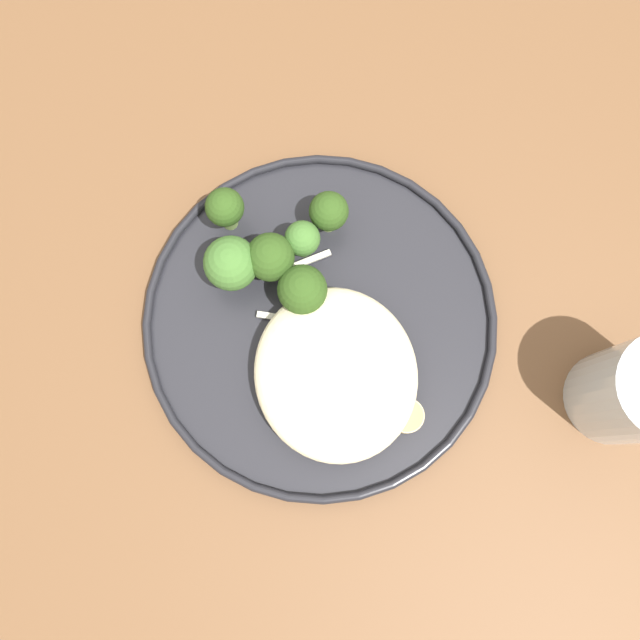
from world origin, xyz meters
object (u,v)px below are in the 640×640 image
object	(u,v)px
seared_scallop_on_noodles	(406,416)
water_glass	(634,393)
broccoli_floret_right_tilted	(270,258)
seared_scallop_front_small	(353,366)
broccoli_floret_small_sprig	(334,211)
broccoli_floret_front_edge	(302,290)
broccoli_floret_rear_charred	(231,264)
dinner_plate	(320,323)
seared_scallop_tilted_round	(321,338)
broccoli_floret_split_head	(302,239)
seared_scallop_rear_pale	(374,334)
seared_scallop_center_golden	(312,372)
broccoli_floret_near_rim	(225,208)

from	to	relation	value
seared_scallop_on_noodles	water_glass	world-z (taller)	water_glass
broccoli_floret_right_tilted	water_glass	xyz separation A→B (m)	(-0.16, -0.25, -0.00)
seared_scallop_on_noodles	water_glass	bearing A→B (deg)	-96.99
seared_scallop_front_small	broccoli_floret_small_sprig	xyz separation A→B (m)	(0.12, -0.01, 0.02)
broccoli_floret_front_edge	water_glass	bearing A→B (deg)	-120.08
seared_scallop_on_noodles	broccoli_floret_rear_charred	bearing A→B (deg)	37.18
dinner_plate	seared_scallop_tilted_round	world-z (taller)	seared_scallop_tilted_round
broccoli_floret_right_tilted	broccoli_floret_split_head	world-z (taller)	broccoli_floret_right_tilted
broccoli_floret_small_sprig	water_glass	size ratio (longest dim) A/B	0.48
broccoli_floret_small_sprig	water_glass	xyz separation A→B (m)	(-0.19, -0.19, 0.00)
seared_scallop_rear_pale	broccoli_floret_split_head	size ratio (longest dim) A/B	0.63
broccoli_floret_right_tilted	seared_scallop_tilted_round	bearing A→B (deg)	-159.08
seared_scallop_center_golden	seared_scallop_tilted_round	world-z (taller)	seared_scallop_tilted_round
broccoli_floret_right_tilted	broccoli_floret_rear_charred	size ratio (longest dim) A/B	0.97
seared_scallop_tilted_round	seared_scallop_rear_pale	world-z (taller)	same
broccoli_floret_rear_charred	seared_scallop_front_small	bearing A→B (deg)	-141.28
seared_scallop_center_golden	broccoli_floret_split_head	xyz separation A→B (m)	(0.10, -0.01, 0.02)
seared_scallop_front_small	seared_scallop_rear_pale	distance (m)	0.03
seared_scallop_on_noodles	broccoli_floret_rear_charred	size ratio (longest dim) A/B	0.46
seared_scallop_on_noodles	broccoli_floret_front_edge	bearing A→B (deg)	27.86
broccoli_floret_split_head	broccoli_floret_rear_charred	bearing A→B (deg)	98.14
seared_scallop_center_golden	seared_scallop_front_small	bearing A→B (deg)	-93.60
dinner_plate	broccoli_floret_near_rim	distance (m)	0.12
seared_scallop_front_small	water_glass	size ratio (longest dim) A/B	0.28
broccoli_floret_split_head	seared_scallop_tilted_round	bearing A→B (deg)	178.35
broccoli_floret_front_edge	broccoli_floret_small_sprig	xyz separation A→B (m)	(0.06, -0.04, -0.00)
seared_scallop_front_small	broccoli_floret_right_tilted	bearing A→B (deg)	26.02
broccoli_floret_near_rim	broccoli_floret_small_sprig	bearing A→B (deg)	-103.03
seared_scallop_on_noodles	seared_scallop_rear_pale	world-z (taller)	same
dinner_plate	broccoli_floret_rear_charred	size ratio (longest dim) A/B	4.92
dinner_plate	seared_scallop_front_small	world-z (taller)	seared_scallop_front_small
seared_scallop_front_small	broccoli_floret_right_tilted	world-z (taller)	broccoli_floret_right_tilted
seared_scallop_on_noodles	seared_scallop_rear_pale	xyz separation A→B (m)	(0.07, 0.01, -0.00)
seared_scallop_front_small	broccoli_floret_front_edge	world-z (taller)	broccoli_floret_front_edge
broccoli_floret_split_head	broccoli_floret_right_tilted	bearing A→B (deg)	110.42
broccoli_floret_small_sprig	water_glass	world-z (taller)	water_glass
broccoli_floret_front_edge	water_glass	world-z (taller)	water_glass
water_glass	seared_scallop_center_golden	bearing A→B (deg)	73.20
seared_scallop_on_noodles	dinner_plate	bearing A→B (deg)	28.87
dinner_plate	broccoli_floret_small_sprig	size ratio (longest dim) A/B	5.76
seared_scallop_front_small	broccoli_floret_near_rim	world-z (taller)	broccoli_floret_near_rim
seared_scallop_on_noodles	seared_scallop_tilted_round	bearing A→B (deg)	35.03
seared_scallop_tilted_round	broccoli_floret_front_edge	bearing A→B (deg)	10.05
seared_scallop_tilted_round	broccoli_floret_split_head	size ratio (longest dim) A/B	0.69
seared_scallop_on_noodles	seared_scallop_center_golden	xyz separation A→B (m)	(0.05, 0.06, -0.00)
seared_scallop_center_golden	seared_scallop_tilted_round	size ratio (longest dim) A/B	0.92
broccoli_floret_right_tilted	broccoli_floret_near_rim	distance (m)	0.06
water_glass	broccoli_floret_right_tilted	bearing A→B (deg)	56.70
seared_scallop_center_golden	broccoli_floret_small_sprig	bearing A→B (deg)	-20.23
seared_scallop_rear_pale	broccoli_floret_small_sprig	size ratio (longest dim) A/B	0.62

